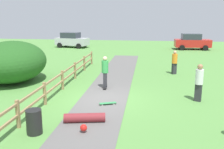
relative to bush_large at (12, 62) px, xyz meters
name	(u,v)px	position (x,y,z in m)	size (l,w,h in m)	color
ground_plane	(104,98)	(6.23, -2.49, -1.29)	(60.00, 60.00, 0.00)	#568E42
asphalt_path	(104,98)	(6.23, -2.49, -1.28)	(2.40, 28.00, 0.02)	#605E5B
wooden_fence	(54,84)	(3.63, -2.49, -0.63)	(0.12, 18.12, 1.10)	#997A51
bush_large	(12,62)	(0.00, 0.00, 0.00)	(4.06, 4.87, 2.59)	#23561E
trash_bin	(34,122)	(4.43, -6.72, -0.84)	(0.56, 0.56, 0.90)	black
skater_riding	(105,70)	(5.99, -0.69, -0.23)	(0.41, 0.81, 1.87)	black
skater_fallen	(85,118)	(5.99, -5.60, -1.09)	(1.67, 1.38, 0.36)	maroon
skateboard_loose	(108,103)	(6.57, -3.41, -1.21)	(0.82, 0.49, 0.08)	#338C4C
bystander_orange	(175,61)	(10.28, 3.63, -0.36)	(0.53, 0.53, 1.69)	#2D2D33
bystander_white	(199,81)	(10.88, -2.25, -0.26)	(0.49, 0.49, 1.87)	#2D2D33
parked_car_silver	(72,40)	(-1.38, 17.46, -0.33)	(4.45, 2.62, 1.92)	#B7B7BC
parked_car_red	(192,42)	(13.69, 17.45, -0.33)	(4.26, 2.13, 1.92)	red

